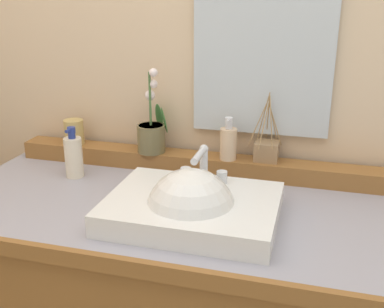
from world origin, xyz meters
TOP-DOWN VIEW (x-y plane):
  - wall_back at (0.00, 0.43)m, footprint 3.30×0.20m
  - back_ledge at (0.00, 0.27)m, footprint 1.41×0.09m
  - sink_basin at (0.03, -0.09)m, footprint 0.46×0.35m
  - potted_plant at (-0.21, 0.26)m, footprint 0.11×0.12m
  - soap_dispenser at (0.06, 0.25)m, footprint 0.06×0.06m
  - tumbler_cup at (-0.52, 0.26)m, footprint 0.07×0.07m
  - reed_diffuser at (0.19, 0.28)m, footprint 0.11×0.11m
  - lotion_bottle at (-0.44, 0.11)m, footprint 0.06×0.06m
  - mirror at (0.15, 0.32)m, footprint 0.45×0.02m

SIDE VIEW (x-z plane):
  - sink_basin at x=0.03m, z-range 0.76..1.03m
  - back_ledge at x=0.00m, z-range 0.87..0.93m
  - lotion_bottle at x=-0.44m, z-range 0.85..1.03m
  - reed_diffuser at x=0.19m, z-range 0.85..1.08m
  - tumbler_cup at x=-0.52m, z-range 0.93..1.02m
  - soap_dispenser at x=0.06m, z-range 0.92..1.06m
  - potted_plant at x=-0.21m, z-range 0.85..1.15m
  - mirror at x=0.15m, z-range 1.01..1.61m
  - wall_back at x=0.00m, z-range 0.00..2.69m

